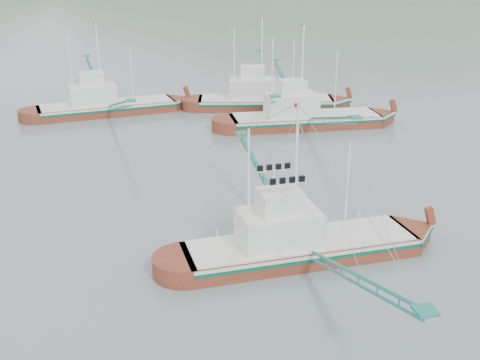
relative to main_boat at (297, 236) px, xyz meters
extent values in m
plane|color=slate|center=(-2.20, -0.43, -1.49)|extent=(1200.00, 1200.00, 0.00)
cube|color=maroon|center=(0.24, 0.01, -1.30)|extent=(14.32, 4.47, 1.89)
cube|color=silver|center=(0.24, 0.01, -0.50)|extent=(14.04, 4.53, 0.21)
cube|color=#0B4F37|center=(0.24, 0.01, -0.73)|extent=(14.04, 4.55, 0.21)
cube|color=silver|center=(0.24, 0.01, -0.31)|extent=(13.60, 4.24, 0.11)
cube|color=silver|center=(-1.18, -0.06, 0.68)|extent=(4.86, 3.25, 2.07)
cube|color=silver|center=(-1.18, -0.06, 2.38)|extent=(2.55, 2.19, 1.32)
cylinder|color=white|center=(-0.23, -0.01, 3.89)|extent=(0.15, 0.15, 8.49)
cylinder|color=white|center=(-3.06, -0.15, 3.25)|extent=(0.13, 0.13, 7.21)
cylinder|color=white|center=(3.06, 0.15, 2.62)|extent=(0.11, 0.11, 5.94)
cube|color=maroon|center=(10.17, 27.82, -1.28)|extent=(16.02, 5.07, 2.11)
cube|color=silver|center=(10.17, 27.82, -0.38)|extent=(15.70, 5.14, 0.23)
cube|color=#0B4F37|center=(10.17, 27.82, -0.64)|extent=(15.71, 5.16, 0.23)
cube|color=silver|center=(10.17, 27.82, -0.17)|extent=(15.21, 4.82, 0.13)
cube|color=silver|center=(8.59, 27.91, 0.94)|extent=(5.45, 3.65, 2.32)
cube|color=silver|center=(8.59, 27.91, 2.83)|extent=(2.86, 2.46, 1.48)
cylinder|color=white|center=(9.64, 27.85, 4.52)|extent=(0.17, 0.17, 9.49)
cylinder|color=white|center=(6.48, 28.02, 3.81)|extent=(0.15, 0.15, 8.06)
cylinder|color=white|center=(13.33, 27.65, 3.10)|extent=(0.13, 0.13, 6.64)
cube|color=maroon|center=(-10.10, 38.23, -1.28)|extent=(15.78, 6.29, 2.05)
cube|color=silver|center=(-10.10, 38.23, -0.41)|extent=(15.48, 6.32, 0.23)
cube|color=#0B4F37|center=(-10.10, 38.23, -0.67)|extent=(15.49, 6.34, 0.23)
cube|color=silver|center=(-10.10, 38.23, -0.21)|extent=(14.99, 5.97, 0.12)
cube|color=silver|center=(-11.62, 38.01, 0.87)|extent=(5.54, 3.98, 2.25)
cube|color=silver|center=(-11.62, 38.01, 2.71)|extent=(2.96, 2.61, 1.43)
cylinder|color=white|center=(-10.60, 38.16, 4.34)|extent=(0.16, 0.16, 9.21)
cylinder|color=white|center=(-13.64, 37.71, 3.65)|extent=(0.14, 0.14, 7.83)
cylinder|color=white|center=(-7.06, 38.68, 2.96)|extent=(0.12, 0.12, 6.44)
cube|color=maroon|center=(8.22, 36.48, -1.28)|extent=(16.34, 7.49, 2.11)
cube|color=silver|center=(8.22, 36.48, -0.38)|extent=(16.05, 7.51, 0.23)
cube|color=#0B4F37|center=(8.22, 36.48, -0.64)|extent=(16.06, 7.53, 0.23)
cube|color=silver|center=(8.22, 36.48, -0.17)|extent=(15.53, 7.12, 0.13)
cube|color=silver|center=(6.68, 36.81, 0.94)|extent=(5.87, 4.42, 2.32)
cube|color=silver|center=(6.68, 36.81, 2.83)|extent=(3.17, 2.85, 1.48)
cylinder|color=white|center=(7.71, 36.59, 4.52)|extent=(0.17, 0.17, 9.49)
cylinder|color=white|center=(4.62, 37.26, 3.81)|extent=(0.15, 0.15, 8.06)
cylinder|color=white|center=(11.31, 35.80, 3.10)|extent=(0.13, 0.13, 6.64)
camera|label=1|loc=(-10.77, -30.66, 15.78)|focal=45.00mm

